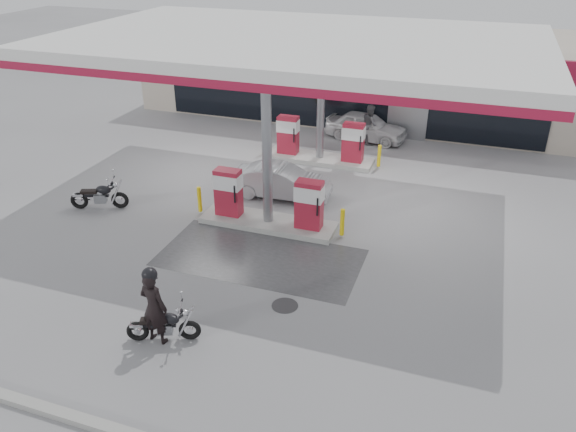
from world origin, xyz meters
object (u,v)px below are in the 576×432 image
(pump_island_near, at_px, (268,206))
(hatchback_silver, at_px, (281,182))
(sedan_white, at_px, (366,126))
(parked_car_left, at_px, (219,94))
(parked_car_right, at_px, (529,125))
(attendant, at_px, (370,124))
(main_motorcycle, at_px, (165,326))
(biker_main, at_px, (154,307))
(pump_island_far, at_px, (320,145))
(parked_motorcycle, at_px, (100,196))

(pump_island_near, height_order, hatchback_silver, pump_island_near)
(sedan_white, height_order, hatchback_silver, sedan_white)
(pump_island_near, distance_m, parked_car_left, 14.15)
(pump_island_near, bearing_deg, parked_car_left, 122.02)
(pump_island_near, relative_size, parked_car_left, 1.26)
(pump_island_near, height_order, parked_car_right, pump_island_near)
(attendant, xyz_separation_m, hatchback_silver, (-1.86, -6.60, -0.29))
(hatchback_silver, height_order, parked_car_right, parked_car_right)
(main_motorcycle, bearing_deg, biker_main, -178.97)
(pump_island_far, bearing_deg, main_motorcycle, -91.16)
(attendant, bearing_deg, parked_car_right, -87.30)
(main_motorcycle, bearing_deg, pump_island_near, 66.49)
(biker_main, bearing_deg, parked_car_left, -62.06)
(sedan_white, bearing_deg, main_motorcycle, -177.22)
(sedan_white, bearing_deg, biker_main, -177.83)
(pump_island_near, xyz_separation_m, main_motorcycle, (-0.25, -6.20, -0.31))
(main_motorcycle, distance_m, biker_main, 0.59)
(parked_motorcycle, distance_m, parked_car_right, 19.17)
(attendant, distance_m, hatchback_silver, 6.86)
(pump_island_far, xyz_separation_m, hatchback_silver, (-0.34, -3.80, -0.12))
(pump_island_near, bearing_deg, attendant, 80.20)
(parked_car_right, bearing_deg, parked_car_left, 65.32)
(parked_motorcycle, bearing_deg, hatchback_silver, 6.90)
(parked_motorcycle, relative_size, attendant, 1.09)
(pump_island_far, xyz_separation_m, parked_car_left, (-7.51, 6.00, -0.12))
(biker_main, xyz_separation_m, sedan_white, (1.69, 15.48, -0.33))
(pump_island_near, xyz_separation_m, parked_car_left, (-7.51, 12.00, -0.12))
(main_motorcycle, relative_size, parked_car_left, 0.42)
(parked_car_right, bearing_deg, attendant, 90.47)
(pump_island_near, height_order, pump_island_far, same)
(main_motorcycle, xyz_separation_m, biker_main, (-0.18, -0.07, 0.55))
(parked_car_left, height_order, parked_car_right, parked_car_right)
(attendant, relative_size, hatchback_silver, 0.49)
(pump_island_near, bearing_deg, parked_motorcycle, -172.54)
(sedan_white, relative_size, parked_car_left, 0.91)
(attendant, bearing_deg, sedan_white, 9.98)
(parked_car_right, bearing_deg, parked_motorcycle, 107.12)
(biker_main, distance_m, parked_motorcycle, 7.82)
(pump_island_near, distance_m, pump_island_far, 6.00)
(attendant, distance_m, parked_car_left, 9.58)
(pump_island_near, xyz_separation_m, biker_main, (-0.42, -6.28, 0.25))
(parked_motorcycle, distance_m, attendant, 12.16)
(biker_main, distance_m, sedan_white, 15.57)
(pump_island_far, relative_size, biker_main, 2.68)
(sedan_white, distance_m, attendant, 0.54)
(parked_motorcycle, height_order, hatchback_silver, hatchback_silver)
(attendant, bearing_deg, pump_island_near, 147.74)
(main_motorcycle, height_order, parked_car_left, parked_car_left)
(pump_island_far, bearing_deg, sedan_white, 68.42)
(parked_car_left, relative_size, parked_car_right, 0.94)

